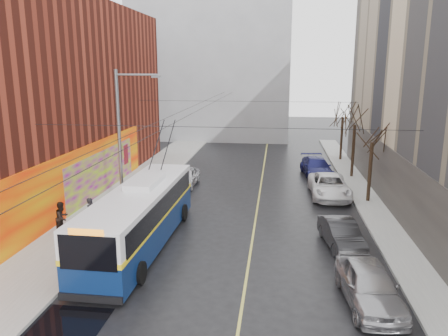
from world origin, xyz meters
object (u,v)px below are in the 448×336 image
object	(u,v)px
tree_near	(373,131)
tree_mid	(356,116)
streetlight_pole	(122,143)
parked_car_b	(341,234)
parked_car_a	(369,284)
following_car	(186,177)
parked_car_c	(329,186)
pedestrian_c	(112,211)
tree_far	(343,109)
parked_car_d	(317,167)
pedestrian_a	(92,215)
trolleybus	(140,216)
pedestrian_b	(62,218)

from	to	relation	value
tree_near	tree_mid	world-z (taller)	tree_mid
streetlight_pole	parked_car_b	size ratio (longest dim) A/B	2.11
tree_near	parked_car_a	bearing A→B (deg)	-100.77
streetlight_pole	following_car	size ratio (longest dim) A/B	2.12
parked_car_c	pedestrian_c	size ratio (longest dim) A/B	3.34
tree_far	parked_car_d	bearing A→B (deg)	-113.18
parked_car_d	pedestrian_c	distance (m)	19.00
pedestrian_c	tree_far	bearing A→B (deg)	-58.06
streetlight_pole	parked_car_b	xyz separation A→B (m)	(12.24, -2.05, -4.14)
parked_car_b	pedestrian_a	bearing A→B (deg)	169.93
parked_car_d	following_car	world-z (taller)	parked_car_d
parked_car_b	streetlight_pole	bearing A→B (deg)	161.22
tree_near	pedestrian_c	distance (m)	17.57
streetlight_pole	parked_car_a	distance (m)	15.23
trolleybus	parked_car_a	distance (m)	11.58
parked_car_c	pedestrian_b	world-z (taller)	pedestrian_b
parked_car_a	following_car	xyz separation A→B (m)	(-10.76, 16.36, -0.10)
parked_car_c	parked_car_d	distance (m)	6.09
tree_near	pedestrian_a	bearing A→B (deg)	-154.44
tree_near	parked_car_d	distance (m)	8.82
tree_near	pedestrian_b	distance (m)	20.15
following_car	pedestrian_c	world-z (taller)	pedestrian_c
streetlight_pole	tree_far	size ratio (longest dim) A/B	1.37
following_car	pedestrian_c	bearing A→B (deg)	-102.01
parked_car_a	parked_car_c	bearing A→B (deg)	84.31
tree_near	tree_mid	bearing A→B (deg)	90.00
pedestrian_b	trolleybus	bearing A→B (deg)	-89.01
parked_car_a	pedestrian_b	size ratio (longest dim) A/B	2.67
pedestrian_a	pedestrian_b	xyz separation A→B (m)	(-1.47, -0.52, -0.06)
tree_far	following_car	bearing A→B (deg)	-139.79
tree_near	parked_car_a	xyz separation A→B (m)	(-2.60, -13.65, -4.15)
parked_car_c	pedestrian_a	size ratio (longest dim) A/B	2.97
tree_far	parked_car_b	world-z (taller)	tree_far
tree_mid	trolleybus	size ratio (longest dim) A/B	0.54
trolleybus	parked_car_b	distance (m)	10.43
trolleybus	pedestrian_b	world-z (taller)	trolleybus
trolleybus	tree_mid	bearing A→B (deg)	51.67
tree_far	pedestrian_c	size ratio (longest dim) A/B	3.83
parked_car_b	pedestrian_a	distance (m)	13.55
trolleybus	parked_car_d	world-z (taller)	trolleybus
parked_car_c	streetlight_pole	bearing A→B (deg)	-151.99
parked_car_d	pedestrian_b	xyz separation A→B (m)	(-14.99, -15.58, 0.27)
tree_far	trolleybus	xyz separation A→B (m)	(-13.22, -23.11, -3.51)
parked_car_b	pedestrian_c	bearing A→B (deg)	165.49
pedestrian_b	parked_car_b	bearing A→B (deg)	-78.82
tree_far	trolleybus	world-z (taller)	tree_far
pedestrian_a	pedestrian_c	bearing A→B (deg)	-24.22
parked_car_b	following_car	bearing A→B (deg)	124.94
tree_mid	pedestrian_b	world-z (taller)	tree_mid
following_car	pedestrian_b	size ratio (longest dim) A/B	2.34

